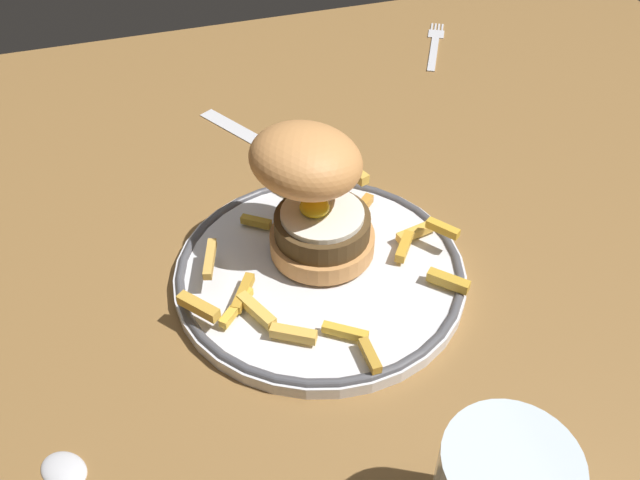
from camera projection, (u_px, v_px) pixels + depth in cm
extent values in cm
cube|color=olive|center=(344.00, 259.00, 64.74)|extent=(123.98, 100.27, 4.00)
cylinder|color=silver|center=(320.00, 273.00, 59.68)|extent=(25.72, 25.72, 1.20)
torus|color=#4C4C51|center=(320.00, 268.00, 59.27)|extent=(25.32, 25.32, 0.80)
cylinder|color=#D79250|center=(322.00, 241.00, 59.94)|extent=(9.36, 9.36, 1.80)
cylinder|color=#4C371D|center=(322.00, 225.00, 58.64)|extent=(8.44, 8.44, 2.05)
cylinder|color=white|center=(322.00, 214.00, 57.78)|extent=(7.27, 7.27, 0.50)
ellipsoid|color=yellow|center=(314.00, 207.00, 57.44)|extent=(2.60, 2.60, 1.40)
ellipsoid|color=tan|center=(306.00, 160.00, 55.44)|extent=(12.59, 12.03, 7.04)
cube|color=gold|center=(361.00, 208.00, 64.15)|extent=(3.28, 3.10, 0.85)
cube|color=gold|center=(345.00, 182.00, 67.23)|extent=(3.12, 2.10, 0.72)
cube|color=gold|center=(448.00, 281.00, 56.94)|extent=(3.18, 3.29, 0.93)
cube|color=gold|center=(286.00, 187.00, 66.50)|extent=(2.42, 3.10, 0.89)
cube|color=gold|center=(370.00, 355.00, 51.22)|extent=(0.82, 3.07, 0.79)
cube|color=gold|center=(404.00, 247.00, 60.15)|extent=(2.81, 3.32, 0.84)
cube|color=yellow|center=(236.00, 307.00, 54.89)|extent=(3.49, 3.57, 0.72)
cube|color=#E3B74C|center=(257.00, 310.00, 54.50)|extent=(2.54, 4.15, 0.91)
cube|color=#EAB248|center=(293.00, 334.00, 52.71)|extent=(3.64, 2.68, 0.90)
cube|color=gold|center=(198.00, 307.00, 53.56)|extent=(3.13, 3.58, 0.93)
cube|color=gold|center=(256.00, 222.00, 62.74)|extent=(2.78, 2.30, 0.72)
cube|color=gold|center=(417.00, 232.00, 61.63)|extent=(4.17, 1.64, 0.82)
cube|color=gold|center=(345.00, 332.00, 52.98)|extent=(3.45, 2.75, 0.73)
cube|color=gold|center=(443.00, 228.00, 59.65)|extent=(2.44, 2.96, 0.78)
cube|color=gold|center=(210.00, 259.00, 56.97)|extent=(1.97, 4.40, 0.73)
cube|color=gold|center=(243.00, 293.00, 56.01)|extent=(2.76, 3.86, 0.80)
cube|color=gold|center=(353.00, 172.00, 64.99)|extent=(2.21, 3.78, 0.97)
cube|color=silver|center=(433.00, 53.00, 91.20)|extent=(5.69, 9.25, 0.36)
cube|color=silver|center=(436.00, 34.00, 95.54)|extent=(3.08, 3.16, 0.32)
cube|color=silver|center=(432.00, 26.00, 97.24)|extent=(1.38, 2.23, 0.28)
cube|color=silver|center=(435.00, 27.00, 97.17)|extent=(1.38, 2.23, 0.28)
cube|color=silver|center=(439.00, 27.00, 97.10)|extent=(1.38, 2.23, 0.28)
cube|color=silver|center=(442.00, 27.00, 97.03)|extent=(1.38, 2.23, 0.28)
cube|color=black|center=(289.00, 157.00, 73.22)|extent=(5.01, 7.54, 0.70)
cube|color=silver|center=(237.00, 129.00, 77.51)|extent=(7.02, 10.44, 0.24)
ellipsoid|color=silver|center=(62.00, 467.00, 46.13)|extent=(4.34, 4.42, 0.90)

